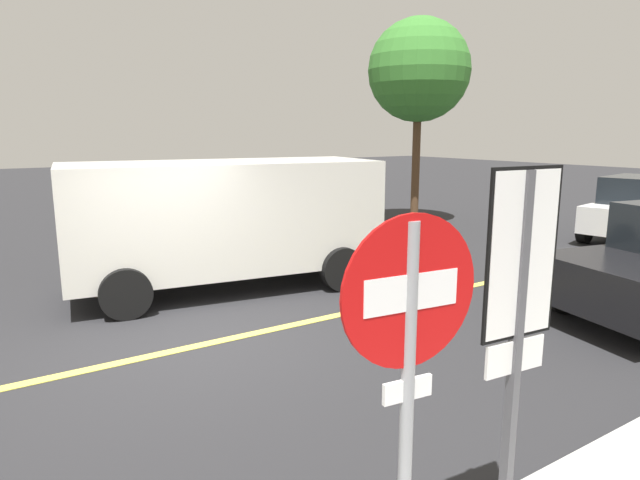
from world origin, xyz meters
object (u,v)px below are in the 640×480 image
object	(u,v)px
stop_sign	(408,363)
speed_limit_sign	(519,299)
white_van	(223,216)
tree_left_verge	(419,71)

from	to	relation	value
stop_sign	speed_limit_sign	world-z (taller)	speed_limit_sign
white_van	tree_left_verge	bearing A→B (deg)	23.53
speed_limit_sign	tree_left_verge	size ratio (longest dim) A/B	0.43
stop_sign	white_van	xyz separation A→B (m)	(1.98, 6.89, -0.33)
speed_limit_sign	tree_left_verge	distance (m)	13.48
stop_sign	white_van	bearing A→B (deg)	73.94
stop_sign	tree_left_verge	xyz separation A→B (m)	(9.43, 10.13, 2.77)
stop_sign	speed_limit_sign	xyz separation A→B (m)	(0.88, 0.04, 0.17)
speed_limit_sign	white_van	xyz separation A→B (m)	(1.11, 6.85, -0.50)
stop_sign	white_van	world-z (taller)	stop_sign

